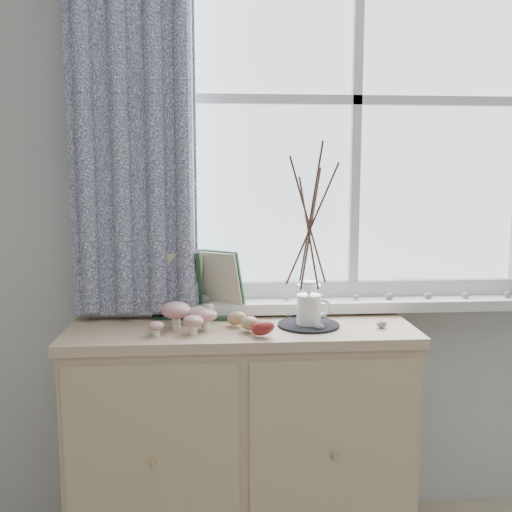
{
  "coord_description": "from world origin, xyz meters",
  "views": [
    {
      "loc": [
        -0.24,
        -0.19,
        1.37
      ],
      "look_at": [
        -0.1,
        1.7,
        1.1
      ],
      "focal_mm": 40.0,
      "sensor_mm": 36.0,
      "label": 1
    }
  ],
  "objects_px": {
    "twig_pitcher": "(310,221)",
    "sideboard": "(241,439)",
    "botanical_book": "(199,285)",
    "toadstool_cluster": "(185,315)"
  },
  "relations": [
    {
      "from": "twig_pitcher",
      "to": "sideboard",
      "type": "bearing_deg",
      "value": 177.46
    },
    {
      "from": "sideboard",
      "to": "twig_pitcher",
      "type": "bearing_deg",
      "value": -7.61
    },
    {
      "from": "botanical_book",
      "to": "twig_pitcher",
      "type": "distance_m",
      "value": 0.46
    },
    {
      "from": "sideboard",
      "to": "botanical_book",
      "type": "height_order",
      "value": "botanical_book"
    },
    {
      "from": "botanical_book",
      "to": "twig_pitcher",
      "type": "xyz_separation_m",
      "value": [
        0.38,
        -0.12,
        0.24
      ]
    },
    {
      "from": "toadstool_cluster",
      "to": "twig_pitcher",
      "type": "xyz_separation_m",
      "value": [
        0.43,
        0.03,
        0.31
      ]
    },
    {
      "from": "toadstool_cluster",
      "to": "botanical_book",
      "type": "bearing_deg",
      "value": 73.09
    },
    {
      "from": "botanical_book",
      "to": "twig_pitcher",
      "type": "bearing_deg",
      "value": -8.99
    },
    {
      "from": "toadstool_cluster",
      "to": "twig_pitcher",
      "type": "bearing_deg",
      "value": 4.49
    },
    {
      "from": "toadstool_cluster",
      "to": "twig_pitcher",
      "type": "height_order",
      "value": "twig_pitcher"
    }
  ]
}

